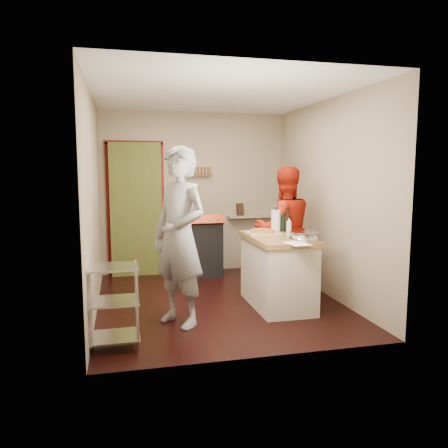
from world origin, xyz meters
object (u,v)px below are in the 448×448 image
(person_stripe, at_px, (179,237))
(stove, at_px, (201,247))
(wire_shelving, at_px, (113,302))
(island, at_px, (278,269))
(person_red, at_px, (284,229))

(person_stripe, bearing_deg, stove, 127.05)
(wire_shelving, height_order, island, island)
(stove, height_order, wire_shelving, stove)
(person_red, bearing_deg, person_stripe, 32.46)
(wire_shelving, distance_m, island, 2.13)
(island, height_order, person_red, person_red)
(person_red, bearing_deg, stove, -50.16)
(island, bearing_deg, person_stripe, -164.07)
(wire_shelving, bearing_deg, stove, 63.15)
(stove, xyz_separation_m, person_stripe, (-0.63, -2.15, 0.52))
(person_stripe, distance_m, person_red, 1.87)
(person_stripe, height_order, person_red, person_stripe)
(person_stripe, bearing_deg, island, 69.30)
(island, height_order, person_stripe, person_stripe)
(island, bearing_deg, person_red, 63.38)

